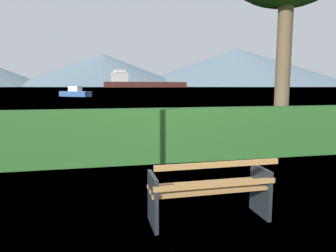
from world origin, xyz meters
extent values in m
plane|color=olive|center=(0.00, 0.00, 0.00)|extent=(1400.00, 1400.00, 0.00)
plane|color=#6B8EA3|center=(0.00, 308.41, 0.00)|extent=(620.00, 620.00, 0.00)
cube|color=#A0703F|center=(0.00, -0.19, 0.45)|extent=(1.59, 0.10, 0.04)
cube|color=#A0703F|center=(0.00, 0.00, 0.45)|extent=(1.59, 0.10, 0.04)
cube|color=#A0703F|center=(0.00, 0.19, 0.45)|extent=(1.59, 0.10, 0.04)
cube|color=#A0703F|center=(0.01, -0.27, 0.57)|extent=(1.59, 0.08, 0.06)
cube|color=#A0703F|center=(0.01, -0.31, 0.84)|extent=(1.59, 0.08, 0.06)
cube|color=#1E2328|center=(-0.75, -0.04, 0.34)|extent=(0.06, 0.51, 0.68)
cube|color=#1E2328|center=(0.75, 0.00, 0.34)|extent=(0.06, 0.51, 0.68)
cube|color=#285B23|center=(0.00, 3.32, 0.62)|extent=(11.73, 0.64, 1.24)
cylinder|color=brown|center=(3.42, 3.81, 2.19)|extent=(0.39, 0.39, 4.38)
cube|color=#471E19|center=(43.56, 316.93, 2.83)|extent=(88.11, 22.19, 5.66)
cube|color=beige|center=(15.82, 313.21, 10.18)|extent=(16.88, 11.61, 9.05)
cube|color=silver|center=(15.82, 313.21, 16.13)|extent=(12.34, 12.04, 2.83)
cube|color=#335693|center=(-5.77, 48.59, 0.43)|extent=(5.38, 4.83, 0.86)
cube|color=silver|center=(-5.77, 48.59, 1.29)|extent=(2.28, 2.16, 0.86)
cone|color=slate|center=(0.00, 561.59, 28.95)|extent=(303.39, 303.39, 57.90)
cone|color=slate|center=(264.54, 582.03, 37.89)|extent=(439.55, 439.55, 75.79)
camera|label=1|loc=(-1.33, -3.69, 1.78)|focal=32.63mm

